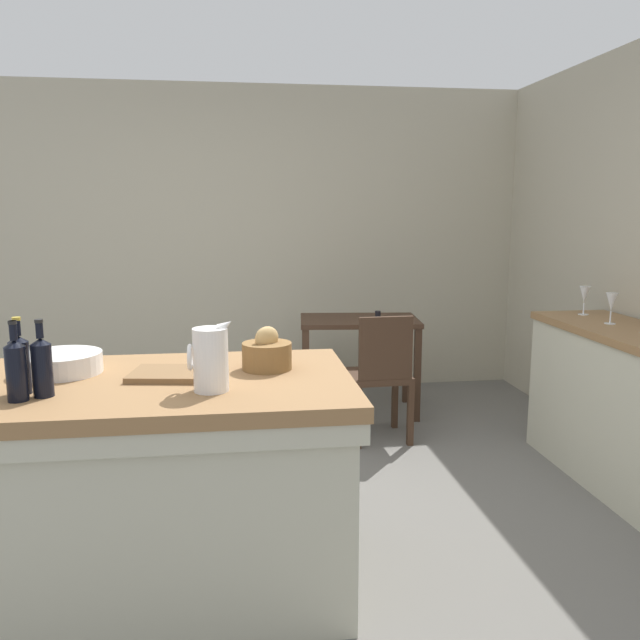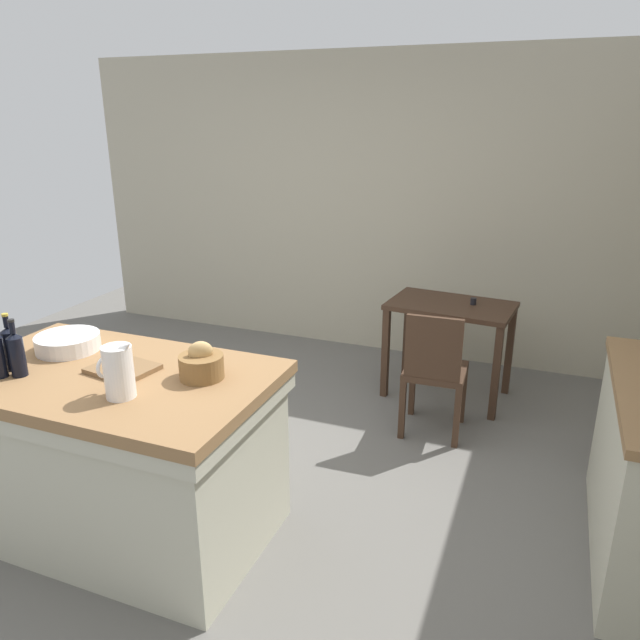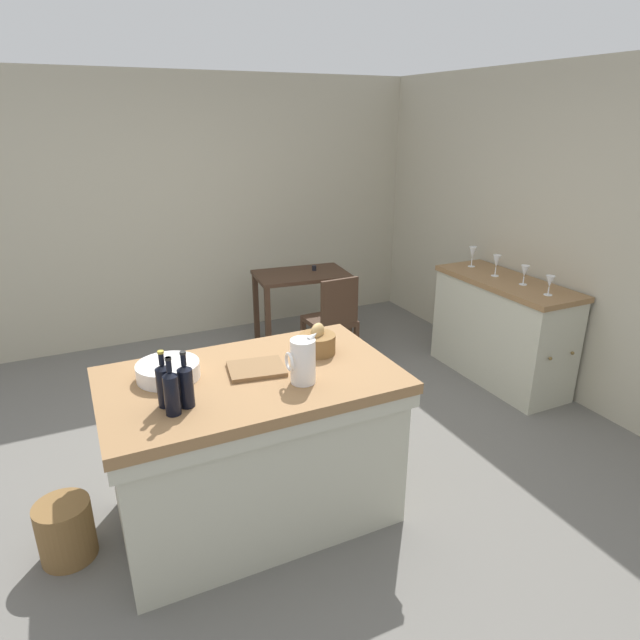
{
  "view_description": "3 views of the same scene",
  "coord_description": "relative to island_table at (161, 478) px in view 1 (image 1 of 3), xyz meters",
  "views": [
    {
      "loc": [
        0.06,
        -2.97,
        1.57
      ],
      "look_at": [
        0.48,
        0.15,
        1.02
      ],
      "focal_mm": 35.82,
      "sensor_mm": 36.0,
      "label": 1
    },
    {
      "loc": [
        1.66,
        -2.53,
        2.08
      ],
      "look_at": [
        0.53,
        0.33,
        1.02
      ],
      "focal_mm": 33.55,
      "sensor_mm": 36.0,
      "label": 2
    },
    {
      "loc": [
        -1.03,
        -2.95,
        2.2
      ],
      "look_at": [
        0.41,
        0.09,
        0.93
      ],
      "focal_mm": 30.45,
      "sensor_mm": 36.0,
      "label": 3
    }
  ],
  "objects": [
    {
      "name": "cutting_board",
      "position": [
        0.05,
        0.04,
        0.43
      ],
      "size": [
        0.33,
        0.29,
        0.02
      ],
      "primitive_type": "cube",
      "rotation": [
        0.0,
        0.0,
        -0.16
      ],
      "color": "brown",
      "rests_on": "island_table"
    },
    {
      "name": "wine_bottle_green",
      "position": [
        -0.45,
        -0.23,
        0.53
      ],
      "size": [
        0.07,
        0.07,
        0.29
      ],
      "color": "black",
      "rests_on": "island_table"
    },
    {
      "name": "wall_back",
      "position": [
        0.26,
        3.05,
        0.81
      ],
      "size": [
        5.32,
        0.12,
        2.6
      ],
      "primitive_type": "cube",
      "color": "#B2AA93",
      "rests_on": "ground"
    },
    {
      "name": "wine_glass_right",
      "position": [
        2.53,
        1.24,
        0.55
      ],
      "size": [
        0.07,
        0.07,
        0.18
      ],
      "color": "white",
      "rests_on": "side_cabinet"
    },
    {
      "name": "writing_desk",
      "position": [
        1.27,
        2.23,
        0.14
      ],
      "size": [
        0.95,
        0.65,
        0.8
      ],
      "color": "#3D281C",
      "rests_on": "ground"
    },
    {
      "name": "wooden_chair",
      "position": [
        1.28,
        1.58,
        -0.01
      ],
      "size": [
        0.42,
        0.42,
        0.89
      ],
      "color": "#3D281C",
      "rests_on": "ground"
    },
    {
      "name": "wash_bowl",
      "position": [
        -0.4,
        0.16,
        0.46
      ],
      "size": [
        0.33,
        0.33,
        0.08
      ],
      "primitive_type": "cylinder",
      "color": "white",
      "rests_on": "island_table"
    },
    {
      "name": "wine_bottle_amber",
      "position": [
        -0.46,
        -0.14,
        0.53
      ],
      "size": [
        0.07,
        0.07,
        0.29
      ],
      "color": "black",
      "rests_on": "island_table"
    },
    {
      "name": "wine_bottle_dark",
      "position": [
        -0.37,
        -0.18,
        0.53
      ],
      "size": [
        0.07,
        0.07,
        0.28
      ],
      "color": "black",
      "rests_on": "island_table"
    },
    {
      "name": "side_cabinet",
      "position": [
        2.52,
        0.77,
        -0.03
      ],
      "size": [
        0.52,
        1.31,
        0.91
      ],
      "color": "olive",
      "rests_on": "ground"
    },
    {
      "name": "wine_glass_middle",
      "position": [
        2.51,
        0.91,
        0.55
      ],
      "size": [
        0.07,
        0.07,
        0.18
      ],
      "color": "white",
      "rests_on": "side_cabinet"
    },
    {
      "name": "pitcher",
      "position": [
        0.22,
        -0.19,
        0.54
      ],
      "size": [
        0.17,
        0.13,
        0.28
      ],
      "color": "white",
      "rests_on": "island_table"
    },
    {
      "name": "island_table",
      "position": [
        0.0,
        0.0,
        0.0
      ],
      "size": [
        1.56,
        0.95,
        0.9
      ],
      "color": "olive",
      "rests_on": "ground"
    },
    {
      "name": "bread_basket",
      "position": [
        0.45,
        0.11,
        0.48
      ],
      "size": [
        0.21,
        0.21,
        0.18
      ],
      "color": "brown",
      "rests_on": "island_table"
    },
    {
      "name": "ground_plane",
      "position": [
        0.26,
        0.45,
        -0.49
      ],
      "size": [
        6.76,
        6.76,
        0.0
      ],
      "primitive_type": "plane",
      "color": "#66635E"
    }
  ]
}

